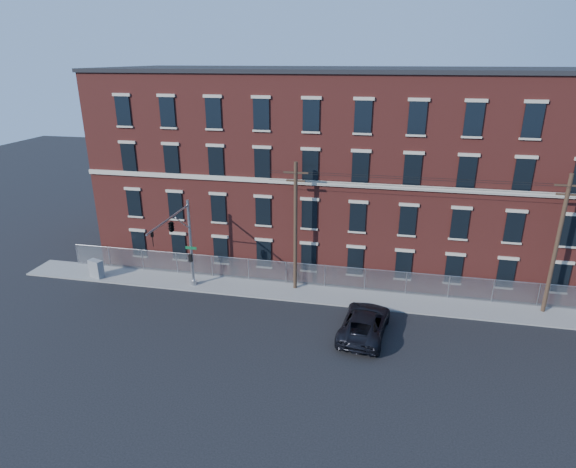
% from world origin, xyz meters
% --- Properties ---
extents(ground, '(140.00, 140.00, 0.00)m').
position_xyz_m(ground, '(0.00, 0.00, 0.00)').
color(ground, black).
rests_on(ground, ground).
extents(sidewalk, '(65.00, 3.00, 0.12)m').
position_xyz_m(sidewalk, '(12.00, 5.00, 0.06)').
color(sidewalk, gray).
rests_on(sidewalk, ground).
extents(mill_building, '(55.30, 14.32, 16.30)m').
position_xyz_m(mill_building, '(12.00, 13.93, 8.15)').
color(mill_building, maroon).
rests_on(mill_building, ground).
extents(chain_link_fence, '(59.06, 0.06, 1.85)m').
position_xyz_m(chain_link_fence, '(12.00, 6.30, 1.06)').
color(chain_link_fence, '#A5A8AD').
rests_on(chain_link_fence, ground).
extents(traffic_signal_mast, '(0.90, 6.75, 7.00)m').
position_xyz_m(traffic_signal_mast, '(-6.00, 2.18, 5.39)').
color(traffic_signal_mast, '#9EA0A5').
rests_on(traffic_signal_mast, ground).
extents(utility_pole_near, '(1.80, 0.28, 10.00)m').
position_xyz_m(utility_pole_near, '(2.00, 5.60, 5.34)').
color(utility_pole_near, '#3E2C1F').
rests_on(utility_pole_near, ground).
extents(utility_pole_mid, '(1.80, 0.28, 10.00)m').
position_xyz_m(utility_pole_mid, '(20.00, 5.60, 5.34)').
color(utility_pole_mid, '#3E2C1F').
rests_on(utility_pole_mid, ground).
extents(overhead_wires, '(40.00, 0.62, 0.62)m').
position_xyz_m(overhead_wires, '(20.00, 5.60, 9.12)').
color(overhead_wires, black).
rests_on(overhead_wires, ground).
extents(pickup_truck, '(3.51, 6.32, 1.67)m').
position_xyz_m(pickup_truck, '(7.65, 0.20, 0.84)').
color(pickup_truck, black).
rests_on(pickup_truck, ground).
extents(utility_cabinet, '(1.31, 0.93, 1.48)m').
position_xyz_m(utility_cabinet, '(-14.33, 4.20, 0.86)').
color(utility_cabinet, gray).
rests_on(utility_cabinet, sidewalk).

